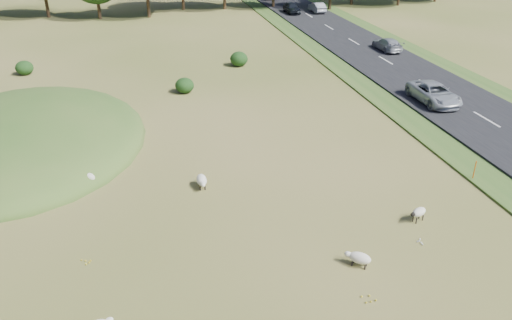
{
  "coord_description": "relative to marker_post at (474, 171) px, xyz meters",
  "views": [
    {
      "loc": [
        -3.76,
        -20.67,
        13.82
      ],
      "look_at": [
        2.0,
        4.0,
        1.0
      ],
      "focal_mm": 35.0,
      "sensor_mm": 36.0,
      "label": 1
    }
  ],
  "objects": [
    {
      "name": "ground",
      "position": [
        -13.88,
        19.33,
        -0.6
      ],
      "size": [
        160.0,
        160.0,
        0.0
      ],
      "primitive_type": "plane",
      "color": "#47581B",
      "rests_on": "ground"
    },
    {
      "name": "mound",
      "position": [
        -25.88,
        11.33,
        -0.6
      ],
      "size": [
        16.0,
        20.0,
        4.0
      ],
      "primitive_type": "ellipsoid",
      "color": "#33561E",
      "rests_on": "ground"
    },
    {
      "name": "road",
      "position": [
        6.12,
        29.33,
        -0.47
      ],
      "size": [
        8.0,
        150.0,
        0.25
      ],
      "primitive_type": "cube",
      "color": "black",
      "rests_on": "ground"
    },
    {
      "name": "shrubs",
      "position": [
        -16.37,
        24.09,
        0.07
      ],
      "size": [
        21.53,
        10.06,
        1.41
      ],
      "color": "black",
      "rests_on": "ground"
    },
    {
      "name": "marker_post",
      "position": [
        0.0,
        0.0,
        0.0
      ],
      "size": [
        0.06,
        0.06,
        1.2
      ],
      "primitive_type": "cylinder",
      "color": "#D8590C",
      "rests_on": "ground"
    },
    {
      "name": "sheep_0",
      "position": [
        -9.43,
        -5.63,
        -0.17
      ],
      "size": [
        1.15,
        1.02,
        0.68
      ],
      "rotation": [
        0.0,
        0.0,
        2.48
      ],
      "color": "beige",
      "rests_on": "ground"
    },
    {
      "name": "sheep_1",
      "position": [
        -21.19,
        4.35,
        -0.07
      ],
      "size": [
        0.97,
        0.99,
        0.77
      ],
      "rotation": [
        0.0,
        0.0,
        2.34
      ],
      "color": "beige",
      "rests_on": "ground"
    },
    {
      "name": "sheep_2",
      "position": [
        -5.2,
        -3.08,
        -0.08
      ],
      "size": [
        1.07,
        0.74,
        0.74
      ],
      "rotation": [
        0.0,
        0.0,
        3.53
      ],
      "color": "beige",
      "rests_on": "ground"
    },
    {
      "name": "sheep_4",
      "position": [
        -15.11,
        2.63,
        -0.14
      ],
      "size": [
        0.57,
        1.27,
        0.73
      ],
      "rotation": [
        0.0,
        0.0,
        4.73
      ],
      "color": "beige",
      "rests_on": "ground"
    },
    {
      "name": "car_0",
      "position": [
        4.22,
        49.55,
        0.39
      ],
      "size": [
        1.75,
        4.34,
        1.48
      ],
      "primitive_type": "imported",
      "color": "black",
      "rests_on": "road"
    },
    {
      "name": "car_3",
      "position": [
        8.02,
        26.99,
        0.3
      ],
      "size": [
        1.82,
        4.48,
        1.3
      ],
      "primitive_type": "imported",
      "rotation": [
        0.0,
        0.0,
        3.14
      ],
      "color": "#A1A3A8",
      "rests_on": "road"
    },
    {
      "name": "car_4",
      "position": [
        4.22,
        11.41,
        0.38
      ],
      "size": [
        2.44,
        5.29,
        1.47
      ],
      "primitive_type": "imported",
      "color": "#B0B4B8",
      "rests_on": "road"
    },
    {
      "name": "car_5",
      "position": [
        8.02,
        49.4,
        0.35
      ],
      "size": [
        1.47,
        4.23,
        1.39
      ],
      "primitive_type": "imported",
      "rotation": [
        0.0,
        0.0,
        3.14
      ],
      "color": "#96979D",
      "rests_on": "road"
    }
  ]
}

